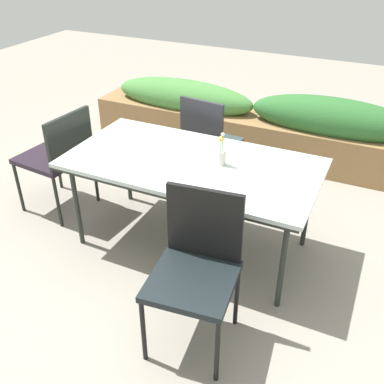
# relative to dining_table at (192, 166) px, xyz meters

# --- Properties ---
(ground_plane) EXTENTS (12.00, 12.00, 0.00)m
(ground_plane) POSITION_rel_dining_table_xyz_m (0.02, -0.10, -0.69)
(ground_plane) COLOR gray
(dining_table) EXTENTS (1.78, 0.92, 0.73)m
(dining_table) POSITION_rel_dining_table_xyz_m (0.00, 0.00, 0.00)
(dining_table) COLOR silver
(dining_table) RESTS_ON ground
(chair_end_left) EXTENTS (0.54, 0.54, 0.91)m
(chair_end_left) POSITION_rel_dining_table_xyz_m (-1.21, -0.01, -0.15)
(chair_end_left) COLOR black
(chair_end_left) RESTS_ON ground
(chair_far_side) EXTENTS (0.47, 0.47, 0.93)m
(chair_far_side) POSITION_rel_dining_table_xyz_m (-0.21, 0.78, -0.16)
(chair_far_side) COLOR #2F3C3D
(chair_far_side) RESTS_ON ground
(chair_near_right) EXTENTS (0.52, 0.52, 0.95)m
(chair_near_right) POSITION_rel_dining_table_xyz_m (0.39, -0.77, -0.14)
(chair_near_right) COLOR black
(chair_near_right) RESTS_ON ground
(flower_vase) EXTENTS (0.06, 0.06, 0.24)m
(flower_vase) POSITION_rel_dining_table_xyz_m (0.21, 0.04, 0.13)
(flower_vase) COLOR silver
(flower_vase) RESTS_ON dining_table
(planter_box) EXTENTS (3.57, 0.49, 0.74)m
(planter_box) POSITION_rel_dining_table_xyz_m (-0.09, 1.71, -0.34)
(planter_box) COLOR olive
(planter_box) RESTS_ON ground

